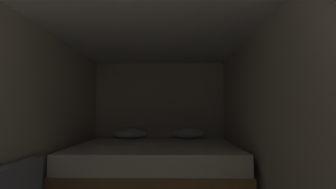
# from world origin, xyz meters

# --- Properties ---
(wall_back) EXTENTS (2.46, 0.05, 2.08)m
(wall_back) POSITION_xyz_m (0.00, 4.48, 1.04)
(wall_back) COLOR beige
(wall_back) RESTS_ON ground
(wall_left) EXTENTS (0.05, 5.23, 2.08)m
(wall_left) POSITION_xyz_m (-1.20, 1.84, 1.04)
(wall_left) COLOR beige
(wall_left) RESTS_ON ground
(wall_right) EXTENTS (0.05, 5.23, 2.08)m
(wall_right) POSITION_xyz_m (1.20, 1.84, 1.04)
(wall_right) COLOR beige
(wall_right) RESTS_ON ground
(ceiling_slab) EXTENTS (2.46, 5.23, 0.05)m
(ceiling_slab) POSITION_xyz_m (0.00, 1.84, 2.11)
(ceiling_slab) COLOR white
(ceiling_slab) RESTS_ON wall_left
(bed) EXTENTS (2.24, 2.05, 0.88)m
(bed) POSITION_xyz_m (0.00, 3.40, 0.36)
(bed) COLOR #9E7247
(bed) RESTS_ON ground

